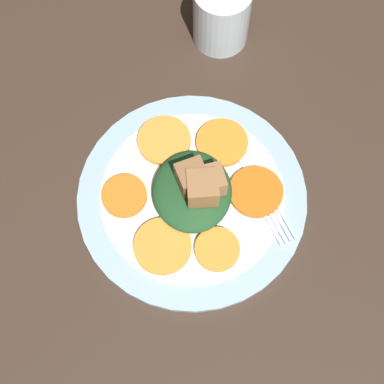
% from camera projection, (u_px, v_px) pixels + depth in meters
% --- Properties ---
extents(table_slab, '(1.20, 1.20, 0.02)m').
position_uv_depth(table_slab, '(192.00, 200.00, 0.71)').
color(table_slab, '#38281E').
rests_on(table_slab, ground).
extents(plate, '(0.30, 0.30, 0.01)m').
position_uv_depth(plate, '(192.00, 196.00, 0.69)').
color(plate, '#99B7D1').
rests_on(plate, table_slab).
extents(carrot_slice_0, '(0.06, 0.06, 0.01)m').
position_uv_depth(carrot_slice_0, '(217.00, 249.00, 0.66)').
color(carrot_slice_0, orange).
rests_on(carrot_slice_0, plate).
extents(carrot_slice_1, '(0.07, 0.07, 0.01)m').
position_uv_depth(carrot_slice_1, '(256.00, 192.00, 0.69)').
color(carrot_slice_1, orange).
rests_on(carrot_slice_1, plate).
extents(carrot_slice_2, '(0.07, 0.07, 0.01)m').
position_uv_depth(carrot_slice_2, '(222.00, 143.00, 0.71)').
color(carrot_slice_2, orange).
rests_on(carrot_slice_2, plate).
extents(carrot_slice_3, '(0.07, 0.07, 0.01)m').
position_uv_depth(carrot_slice_3, '(164.00, 140.00, 0.71)').
color(carrot_slice_3, orange).
rests_on(carrot_slice_3, plate).
extents(carrot_slice_4, '(0.06, 0.06, 0.01)m').
position_uv_depth(carrot_slice_4, '(124.00, 197.00, 0.68)').
color(carrot_slice_4, orange).
rests_on(carrot_slice_4, plate).
extents(carrot_slice_5, '(0.07, 0.07, 0.01)m').
position_uv_depth(carrot_slice_5, '(163.00, 246.00, 0.66)').
color(carrot_slice_5, orange).
rests_on(carrot_slice_5, plate).
extents(center_pile, '(0.11, 0.10, 0.06)m').
position_uv_depth(center_pile, '(194.00, 188.00, 0.67)').
color(center_pile, '#1E4723').
rests_on(center_pile, plate).
extents(fork, '(0.18, 0.09, 0.00)m').
position_uv_depth(fork, '(255.00, 182.00, 0.69)').
color(fork, silver).
rests_on(fork, plate).
extents(water_glass, '(0.08, 0.08, 0.09)m').
position_uv_depth(water_glass, '(221.00, 15.00, 0.75)').
color(water_glass, silver).
rests_on(water_glass, table_slab).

